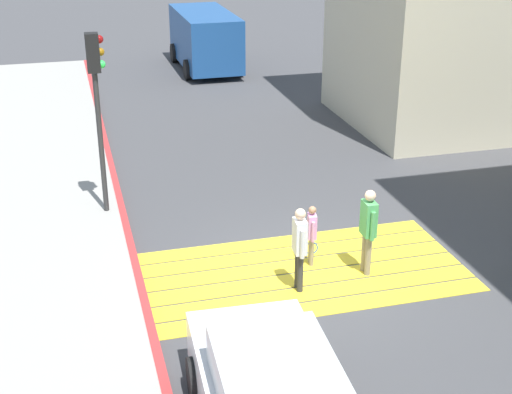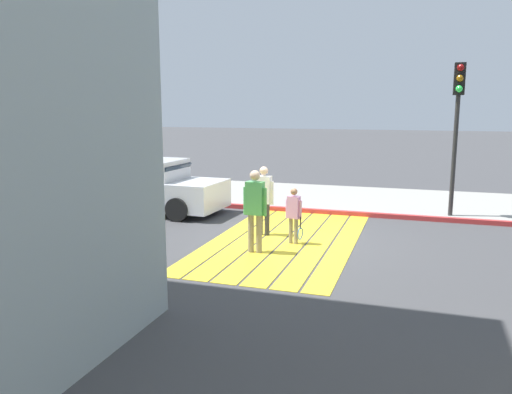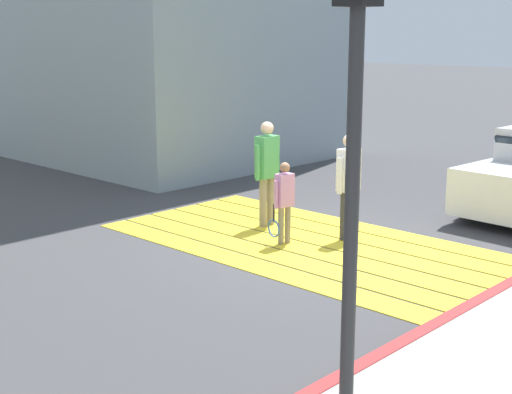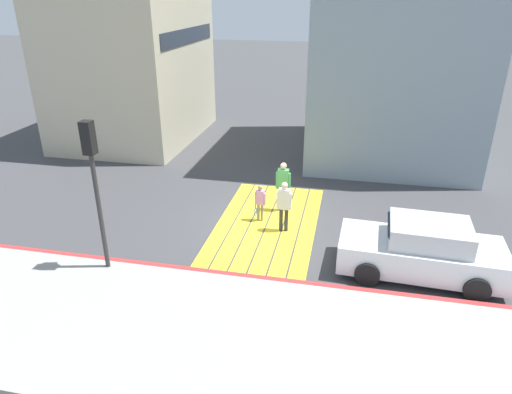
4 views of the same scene
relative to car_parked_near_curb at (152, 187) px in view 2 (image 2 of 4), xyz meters
The scene contains 9 objects.
ground_plane 5.09m from the car_parked_near_curb, 66.56° to the left, with size 120.00×120.00×0.00m, color #424244.
crosswalk_stripes 5.08m from the car_parked_near_curb, 66.56° to the left, with size 6.40×3.25×0.01m.
sidewalk_west 5.89m from the car_parked_near_curb, 127.94° to the left, with size 4.80×40.00×0.12m, color #9E9B93.
curb_painted 4.83m from the car_parked_near_curb, 105.13° to the left, with size 0.16×40.00×0.13m, color #BC3333.
car_parked_near_curb is the anchor object (origin of this frame).
traffic_light_corner 8.87m from the car_parked_near_curb, 100.61° to the left, with size 0.39×0.28×4.24m.
pedestrian_adult_lead 5.33m from the car_parked_near_curb, 53.48° to the left, with size 0.24×0.52×1.78m.
pedestrian_adult_trailing 4.35m from the car_parked_near_curb, 67.32° to the left, with size 0.24×0.49×1.69m.
pedestrian_child_with_racket 5.38m from the car_parked_near_curb, 65.51° to the left, with size 0.31×0.41×1.29m.
Camera 2 is at (11.10, 2.92, 3.09)m, focal length 35.42 mm.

